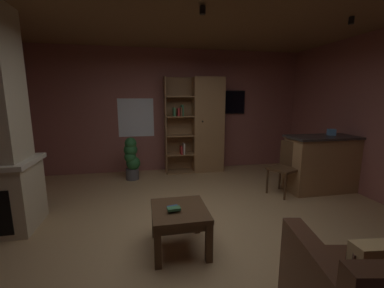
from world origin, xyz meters
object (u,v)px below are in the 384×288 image
Objects in this scene: bookshelf_cabinet at (204,126)px; table_book_1 at (174,209)px; wall_mounted_tv at (225,102)px; tissue_box at (331,132)px; dining_chair at (286,164)px; kitchen_bar_counter at (328,163)px; coffee_table at (180,216)px; potted_floor_plant at (132,158)px; table_book_0 at (174,208)px.

table_book_1 is at bearing -109.51° from bookshelf_cabinet.
wall_mounted_tv is at bearing 63.12° from table_book_1.
tissue_box reaches higher than dining_chair.
dining_chair is at bearing -175.87° from tissue_box.
kitchen_bar_counter reaches higher than table_book_1.
bookshelf_cabinet reaches higher than wall_mounted_tv.
tissue_box is at bearing 24.29° from coffee_table.
bookshelf_cabinet reaches higher than potted_floor_plant.
bookshelf_cabinet is at bearing 140.99° from tissue_box.
bookshelf_cabinet is 3.16m from table_book_0.
potted_floor_plant is 0.93× the size of wall_mounted_tv.
kitchen_bar_counter is 0.83m from dining_chair.
bookshelf_cabinet is 3.20× the size of coffee_table.
tissue_box is at bearing 41.39° from kitchen_bar_counter.
coffee_table is 0.75× the size of potted_floor_plant.
table_book_0 is at bearing 84.98° from table_book_1.
wall_mounted_tv is (-1.40, 1.80, 0.50)m from tissue_box.
coffee_table is at bearing -156.16° from kitchen_bar_counter.
coffee_table is at bearing -108.72° from bookshelf_cabinet.
table_book_1 is 2.69m from potted_floor_plant.
table_book_0 is 0.13× the size of dining_chair.
dining_chair reaches higher than potted_floor_plant.
bookshelf_cabinet reaches higher than dining_chair.
potted_floor_plant reaches higher than coffee_table.
dining_chair is 1.04× the size of potted_floor_plant.
bookshelf_cabinet reaches higher than coffee_table.
kitchen_bar_counter reaches higher than potted_floor_plant.
bookshelf_cabinet is 2.04m from dining_chair.
bookshelf_cabinet is 2.57m from kitchen_bar_counter.
wall_mounted_tv reaches higher than potted_floor_plant.
dining_chair reaches higher than table_book_0.
wall_mounted_tv is at bearing 14.76° from potted_floor_plant.
table_book_0 is 2.62m from potted_floor_plant.
wall_mounted_tv is at bearing 125.76° from kitchen_bar_counter.
tissue_box reaches higher than table_book_0.
bookshelf_cabinet is 2.53m from tissue_box.
coffee_table is at bearing -155.71° from tissue_box.
table_book_1 is at bearing -78.36° from potted_floor_plant.
tissue_box is (0.06, 0.06, 0.55)m from kitchen_bar_counter.
coffee_table is (-2.96, -1.33, -0.68)m from tissue_box.
kitchen_bar_counter is 1.71× the size of potted_floor_plant.
wall_mounted_tv reaches higher than table_book_0.
coffee_table is (-2.89, -1.28, -0.12)m from kitchen_bar_counter.
kitchen_bar_counter reaches higher than table_book_0.
bookshelf_cabinet reaches higher than kitchen_bar_counter.
table_book_0 is 0.08m from table_book_1.
bookshelf_cabinet is 2.21× the size of wall_mounted_tv.
kitchen_bar_counter is at bearing -54.24° from wall_mounted_tv.
potted_floor_plant is (-0.55, 2.56, -0.03)m from table_book_0.
wall_mounted_tv reaches higher than coffee_table.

